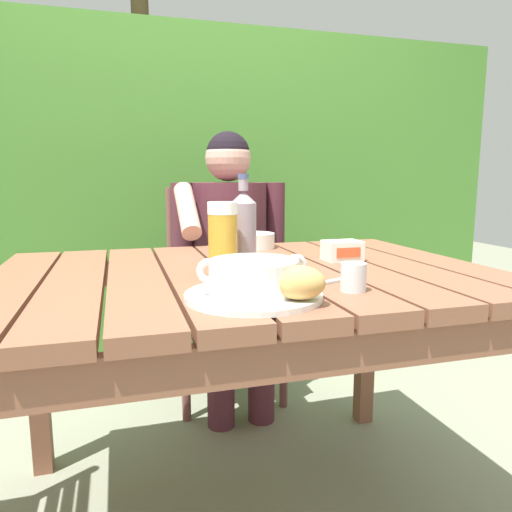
{
  "coord_description": "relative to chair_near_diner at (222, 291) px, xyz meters",
  "views": [
    {
      "loc": [
        -0.33,
        -1.2,
        1.0
      ],
      "look_at": [
        -0.03,
        -0.2,
        0.82
      ],
      "focal_mm": 33.24,
      "sensor_mm": 36.0,
      "label": 1
    }
  ],
  "objects": [
    {
      "name": "chair_near_diner",
      "position": [
        0.0,
        0.0,
        0.0
      ],
      "size": [
        0.46,
        0.47,
        0.95
      ],
      "color": "brown",
      "rests_on": "ground_plane"
    },
    {
      "name": "beer_bottle",
      "position": [
        -0.14,
        -0.94,
        0.39
      ],
      "size": [
        0.07,
        0.07,
        0.25
      ],
      "color": "gray",
      "rests_on": "dining_table"
    },
    {
      "name": "beer_glass",
      "position": [
        -0.21,
        -1.01,
        0.38
      ],
      "size": [
        0.07,
        0.07,
        0.19
      ],
      "color": "gold",
      "rests_on": "dining_table"
    },
    {
      "name": "diner_bowl",
      "position": [
        0.0,
        -0.54,
        0.31
      ],
      "size": [
        0.15,
        0.15,
        0.05
      ],
      "color": "white",
      "rests_on": "dining_table"
    },
    {
      "name": "bread_roll",
      "position": [
        -0.12,
        -1.29,
        0.33
      ],
      "size": [
        0.12,
        0.11,
        0.07
      ],
      "color": "tan",
      "rests_on": "serving_plate"
    },
    {
      "name": "soup_bowl",
      "position": [
        -0.19,
        -1.21,
        0.33
      ],
      "size": [
        0.23,
        0.18,
        0.08
      ],
      "color": "white",
      "rests_on": "serving_plate"
    },
    {
      "name": "butter_tub",
      "position": [
        0.19,
        -0.85,
        0.31
      ],
      "size": [
        0.11,
        0.08,
        0.06
      ],
      "color": "white",
      "rests_on": "dining_table"
    },
    {
      "name": "water_glass_small",
      "position": [
        0.03,
        -1.21,
        0.31
      ],
      "size": [
        0.06,
        0.06,
        0.06
      ],
      "color": "silver",
      "rests_on": "dining_table"
    },
    {
      "name": "serving_plate",
      "position": [
        -0.19,
        -1.21,
        0.29
      ],
      "size": [
        0.28,
        0.28,
        0.01
      ],
      "color": "white",
      "rests_on": "dining_table"
    },
    {
      "name": "hedge_backdrop",
      "position": [
        -0.15,
        0.74,
        0.69
      ],
      "size": [
        3.77,
        0.92,
        3.02
      ],
      "color": "#467E2F",
      "rests_on": "ground_plane"
    },
    {
      "name": "dining_table",
      "position": [
        -0.12,
        -0.91,
        0.19
      ],
      "size": [
        1.3,
        0.94,
        0.75
      ],
      "color": "brown",
      "rests_on": "ground_plane"
    },
    {
      "name": "person_eating",
      "position": [
        -0.0,
        -0.2,
        0.23
      ],
      "size": [
        0.48,
        0.47,
        1.18
      ],
      "color": "#522530",
      "rests_on": "ground_plane"
    },
    {
      "name": "table_knife",
      "position": [
        -0.04,
        -1.14,
        0.29
      ],
      "size": [
        0.16,
        0.08,
        0.01
      ],
      "color": "silver",
      "rests_on": "dining_table"
    }
  ]
}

